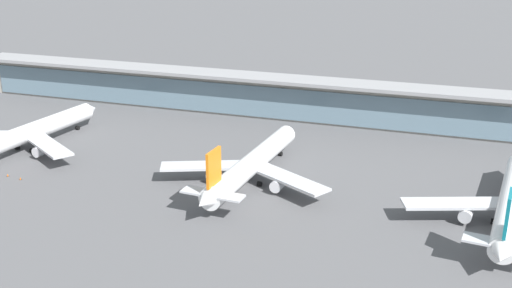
{
  "coord_description": "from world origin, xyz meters",
  "views": [
    {
      "loc": [
        52.43,
        -139.98,
        64.02
      ],
      "look_at": [
        0.0,
        12.76,
        7.61
      ],
      "focal_mm": 43.03,
      "sensor_mm": 36.0,
      "label": 1
    }
  ],
  "objects_px": {
    "safety_cone_bravo": "(20,178)",
    "safety_cone_charlie": "(8,175)",
    "airliner_centre_stand": "(251,164)",
    "airliner_left_stand": "(27,134)",
    "airliner_right_stand": "(511,203)"
  },
  "relations": [
    {
      "from": "airliner_left_stand",
      "to": "airliner_right_stand",
      "type": "xyz_separation_m",
      "value": [
        137.85,
        -6.2,
        0.0
      ]
    },
    {
      "from": "airliner_centre_stand",
      "to": "airliner_left_stand",
      "type": "bearing_deg",
      "value": 178.28
    },
    {
      "from": "airliner_right_stand",
      "to": "safety_cone_charlie",
      "type": "height_order",
      "value": "airliner_right_stand"
    },
    {
      "from": "airliner_left_stand",
      "to": "airliner_centre_stand",
      "type": "xyz_separation_m",
      "value": [
        73.67,
        -2.21,
        0.0
      ]
    },
    {
      "from": "safety_cone_bravo",
      "to": "safety_cone_charlie",
      "type": "bearing_deg",
      "value": 170.27
    },
    {
      "from": "safety_cone_bravo",
      "to": "safety_cone_charlie",
      "type": "relative_size",
      "value": 1.0
    },
    {
      "from": "airliner_left_stand",
      "to": "safety_cone_bravo",
      "type": "xyz_separation_m",
      "value": [
        13.63,
        -20.76,
        -4.9
      ]
    },
    {
      "from": "airliner_right_stand",
      "to": "safety_cone_bravo",
      "type": "relative_size",
      "value": 88.87
    },
    {
      "from": "airliner_centre_stand",
      "to": "safety_cone_charlie",
      "type": "distance_m",
      "value": 67.46
    },
    {
      "from": "airliner_centre_stand",
      "to": "safety_cone_bravo",
      "type": "distance_m",
      "value": 63.04
    },
    {
      "from": "airliner_centre_stand",
      "to": "safety_cone_charlie",
      "type": "height_order",
      "value": "airliner_centre_stand"
    },
    {
      "from": "airliner_centre_stand",
      "to": "safety_cone_bravo",
      "type": "height_order",
      "value": "airliner_centre_stand"
    },
    {
      "from": "airliner_right_stand",
      "to": "safety_cone_bravo",
      "type": "bearing_deg",
      "value": -173.31
    },
    {
      "from": "safety_cone_charlie",
      "to": "safety_cone_bravo",
      "type": "bearing_deg",
      "value": -9.73
    },
    {
      "from": "airliner_centre_stand",
      "to": "safety_cone_charlie",
      "type": "xyz_separation_m",
      "value": [
        -64.91,
        -17.72,
        -4.9
      ]
    }
  ]
}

